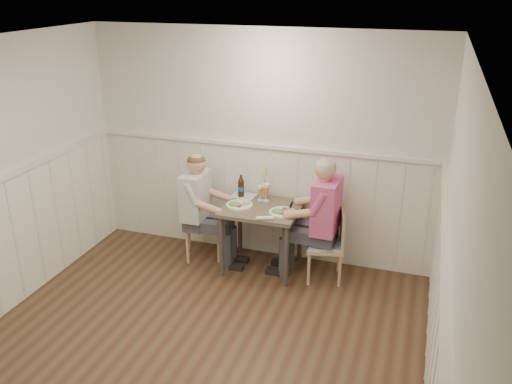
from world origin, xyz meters
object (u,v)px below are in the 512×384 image
man_in_pink (321,229)px  chair_right (330,242)px  diner_cream (200,217)px  chair_left (198,219)px  grass_vase (264,183)px  beer_bottle (241,187)px  dining_table (262,216)px

man_in_pink → chair_right: bearing=9.5°
man_in_pink → diner_cream: man_in_pink is taller
chair_left → diner_cream: diner_cream is taller
grass_vase → man_in_pink: bearing=-19.6°
beer_bottle → grass_vase: grass_vase is taller
beer_bottle → grass_vase: (0.25, 0.04, 0.06)m
diner_cream → man_in_pink: bearing=1.8°
dining_table → grass_vase: size_ratio=2.10×
diner_cream → grass_vase: bearing=24.4°
chair_right → diner_cream: (-1.48, -0.06, 0.11)m
chair_left → beer_bottle: (0.48, 0.16, 0.39)m
chair_right → diner_cream: diner_cream is taller
chair_left → grass_vase: 0.88m
dining_table → chair_right: (0.76, 0.01, -0.20)m
dining_table → diner_cream: size_ratio=0.63×
dining_table → beer_bottle: (-0.31, 0.21, 0.22)m
dining_table → chair_left: bearing=176.5°
chair_right → grass_vase: size_ratio=2.05×
chair_left → diner_cream: bearing=-54.3°
beer_bottle → grass_vase: bearing=9.5°
man_in_pink → diner_cream: (-1.38, -0.04, -0.04)m
chair_right → grass_vase: 0.98m
man_in_pink → beer_bottle: 1.04m
diner_cream → grass_vase: size_ratio=3.35×
diner_cream → beer_bottle: diner_cream is taller
dining_table → grass_vase: grass_vase is taller
man_in_pink → diner_cream: bearing=-178.2°
chair_left → beer_bottle: 0.64m
man_in_pink → grass_vase: bearing=160.4°
chair_right → grass_vase: grass_vase is taller
man_in_pink → grass_vase: 0.84m
dining_table → man_in_pink: 0.67m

